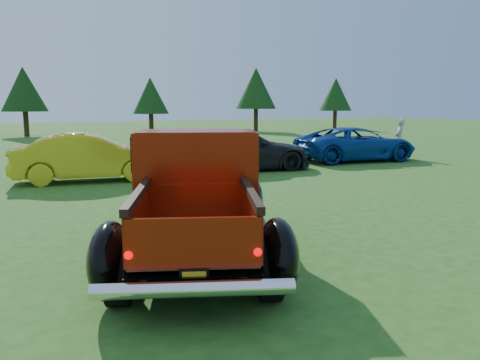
{
  "coord_description": "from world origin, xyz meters",
  "views": [
    {
      "loc": [
        -3.26,
        -6.66,
        2.26
      ],
      "look_at": [
        -0.08,
        0.2,
        1.05
      ],
      "focal_mm": 35.0,
      "sensor_mm": 36.0,
      "label": 1
    }
  ],
  "objects_px": {
    "pickup_truck": "(197,194)",
    "show_car_grey": "(241,150)",
    "tree_far_east": "(336,95)",
    "show_car_blue": "(356,144)",
    "show_car_yellow": "(90,157)",
    "tree_east": "(256,88)",
    "tree_mid_right": "(151,96)",
    "spectator": "(399,139)",
    "tree_mid_left": "(24,89)"
  },
  "relations": [
    {
      "from": "show_car_yellow",
      "to": "show_car_grey",
      "type": "distance_m",
      "value": 5.14
    },
    {
      "from": "tree_far_east",
      "to": "show_car_yellow",
      "type": "relative_size",
      "value": 1.1
    },
    {
      "from": "show_car_yellow",
      "to": "show_car_blue",
      "type": "bearing_deg",
      "value": -78.76
    },
    {
      "from": "tree_mid_left",
      "to": "show_car_grey",
      "type": "xyz_separation_m",
      "value": [
        6.63,
        -22.85,
        -2.67
      ]
    },
    {
      "from": "pickup_truck",
      "to": "show_car_grey",
      "type": "distance_m",
      "value": 9.2
    },
    {
      "from": "tree_east",
      "to": "pickup_truck",
      "type": "distance_m",
      "value": 33.5
    },
    {
      "from": "tree_east",
      "to": "show_car_blue",
      "type": "height_order",
      "value": "tree_east"
    },
    {
      "from": "tree_far_east",
      "to": "show_car_blue",
      "type": "relative_size",
      "value": 0.97
    },
    {
      "from": "pickup_truck",
      "to": "show_car_blue",
      "type": "xyz_separation_m",
      "value": [
        9.92,
        8.52,
        -0.21
      ]
    },
    {
      "from": "tree_far_east",
      "to": "show_car_yellow",
      "type": "bearing_deg",
      "value": -138.4
    },
    {
      "from": "show_car_yellow",
      "to": "pickup_truck",
      "type": "bearing_deg",
      "value": -168.3
    },
    {
      "from": "tree_far_east",
      "to": "pickup_truck",
      "type": "bearing_deg",
      "value": -129.3
    },
    {
      "from": "tree_mid_right",
      "to": "spectator",
      "type": "distance_m",
      "value": 22.06
    },
    {
      "from": "tree_east",
      "to": "show_car_yellow",
      "type": "relative_size",
      "value": 1.24
    },
    {
      "from": "tree_far_east",
      "to": "show_car_grey",
      "type": "height_order",
      "value": "tree_far_east"
    },
    {
      "from": "tree_mid_left",
      "to": "tree_east",
      "type": "distance_m",
      "value": 18.06
    },
    {
      "from": "tree_mid_left",
      "to": "show_car_yellow",
      "type": "height_order",
      "value": "tree_mid_left"
    },
    {
      "from": "show_car_yellow",
      "to": "show_car_blue",
      "type": "distance_m",
      "value": 10.59
    },
    {
      "from": "pickup_truck",
      "to": "show_car_yellow",
      "type": "height_order",
      "value": "pickup_truck"
    },
    {
      "from": "show_car_yellow",
      "to": "show_car_blue",
      "type": "xyz_separation_m",
      "value": [
        10.56,
        0.79,
        -0.03
      ]
    },
    {
      "from": "tree_mid_left",
      "to": "show_car_blue",
      "type": "xyz_separation_m",
      "value": [
        12.06,
        -22.35,
        -2.7
      ]
    },
    {
      "from": "tree_mid_right",
      "to": "spectator",
      "type": "xyz_separation_m",
      "value": [
        5.43,
        -21.28,
        -2.14
      ]
    },
    {
      "from": "show_car_grey",
      "to": "tree_far_east",
      "type": "bearing_deg",
      "value": -35.7
    },
    {
      "from": "tree_east",
      "to": "tree_mid_right",
      "type": "bearing_deg",
      "value": 176.82
    },
    {
      "from": "show_car_yellow",
      "to": "show_car_blue",
      "type": "relative_size",
      "value": 0.89
    },
    {
      "from": "tree_mid_right",
      "to": "tree_far_east",
      "type": "distance_m",
      "value": 18.01
    },
    {
      "from": "tree_east",
      "to": "tree_far_east",
      "type": "bearing_deg",
      "value": 6.34
    },
    {
      "from": "tree_mid_left",
      "to": "spectator",
      "type": "distance_m",
      "value": 26.66
    },
    {
      "from": "pickup_truck",
      "to": "show_car_blue",
      "type": "distance_m",
      "value": 13.08
    },
    {
      "from": "show_car_grey",
      "to": "spectator",
      "type": "xyz_separation_m",
      "value": [
        7.8,
        0.58,
        0.12
      ]
    },
    {
      "from": "tree_east",
      "to": "show_car_yellow",
      "type": "xyz_separation_m",
      "value": [
        -16.5,
        -21.64,
        -2.94
      ]
    },
    {
      "from": "pickup_truck",
      "to": "show_car_blue",
      "type": "bearing_deg",
      "value": 61.01
    },
    {
      "from": "tree_east",
      "to": "show_car_yellow",
      "type": "bearing_deg",
      "value": -127.33
    },
    {
      "from": "show_car_blue",
      "to": "spectator",
      "type": "height_order",
      "value": "spectator"
    },
    {
      "from": "tree_mid_left",
      "to": "show_car_blue",
      "type": "distance_m",
      "value": 25.54
    },
    {
      "from": "show_car_yellow",
      "to": "tree_mid_left",
      "type": "bearing_deg",
      "value": 10.69
    },
    {
      "from": "tree_mid_right",
      "to": "spectator",
      "type": "relative_size",
      "value": 2.63
    },
    {
      "from": "tree_mid_right",
      "to": "show_car_blue",
      "type": "xyz_separation_m",
      "value": [
        3.06,
        -21.35,
        -2.29
      ]
    },
    {
      "from": "pickup_truck",
      "to": "tree_east",
      "type": "bearing_deg",
      "value": 81.98
    },
    {
      "from": "tree_mid_left",
      "to": "show_car_blue",
      "type": "bearing_deg",
      "value": -61.65
    },
    {
      "from": "show_car_grey",
      "to": "show_car_blue",
      "type": "distance_m",
      "value": 5.45
    },
    {
      "from": "tree_mid_right",
      "to": "show_car_yellow",
      "type": "distance_m",
      "value": 23.48
    },
    {
      "from": "tree_mid_left",
      "to": "tree_east",
      "type": "bearing_deg",
      "value": -4.76
    },
    {
      "from": "tree_east",
      "to": "spectator",
      "type": "distance_m",
      "value": 21.27
    },
    {
      "from": "show_car_blue",
      "to": "spectator",
      "type": "bearing_deg",
      "value": -82.88
    },
    {
      "from": "tree_mid_left",
      "to": "spectator",
      "type": "height_order",
      "value": "tree_mid_left"
    },
    {
      "from": "pickup_truck",
      "to": "show_car_grey",
      "type": "height_order",
      "value": "pickup_truck"
    },
    {
      "from": "tree_mid_left",
      "to": "show_car_blue",
      "type": "height_order",
      "value": "tree_mid_left"
    },
    {
      "from": "tree_east",
      "to": "tree_far_east",
      "type": "distance_m",
      "value": 9.06
    },
    {
      "from": "tree_mid_left",
      "to": "tree_far_east",
      "type": "bearing_deg",
      "value": -1.06
    }
  ]
}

